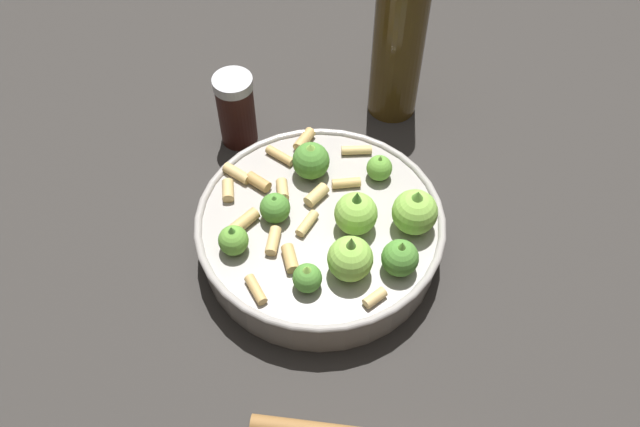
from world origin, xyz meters
TOP-DOWN VIEW (x-y plane):
  - ground_plane at (0.00, 0.00)m, footprint 2.40×2.40m
  - cooking_pan at (-0.00, -0.00)m, footprint 0.25×0.25m
  - pepper_shaker at (0.18, -0.01)m, footprint 0.04×0.04m
  - olive_oil_bottle at (0.13, -0.19)m, footprint 0.06×0.06m

SIDE VIEW (x-z plane):
  - ground_plane at x=0.00m, z-range 0.00..0.00m
  - cooking_pan at x=0.00m, z-range -0.02..0.08m
  - pepper_shaker at x=0.18m, z-range 0.00..0.09m
  - olive_oil_bottle at x=0.13m, z-range -0.02..0.21m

